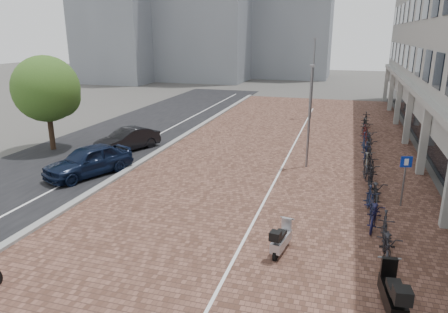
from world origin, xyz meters
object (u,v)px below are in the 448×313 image
at_px(car_navy, 89,161).
at_px(scooter_front, 281,238).
at_px(car_dark, 128,140).
at_px(scooter_mid, 393,293).
at_px(parking_sign, 405,174).

xyz_separation_m(car_navy, scooter_front, (10.10, -4.69, -0.23)).
bearing_deg(car_dark, scooter_mid, -15.72).
xyz_separation_m(scooter_mid, parking_sign, (0.95, 7.14, 0.75)).
distance_m(car_navy, scooter_front, 11.14).
relative_size(car_dark, parking_sign, 1.88).
height_order(scooter_mid, parking_sign, parking_sign).
relative_size(car_dark, scooter_front, 2.68).
distance_m(scooter_front, scooter_mid, 3.75).
xyz_separation_m(car_dark, parking_sign, (14.52, -4.20, 0.72)).
height_order(car_dark, parking_sign, parking_sign).
xyz_separation_m(car_dark, scooter_front, (10.52, -9.15, -0.14)).
height_order(car_dark, scooter_mid, car_dark).
xyz_separation_m(car_navy, scooter_mid, (13.15, -6.87, -0.12)).
bearing_deg(scooter_mid, car_navy, 145.43).
relative_size(car_navy, car_dark, 1.10).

